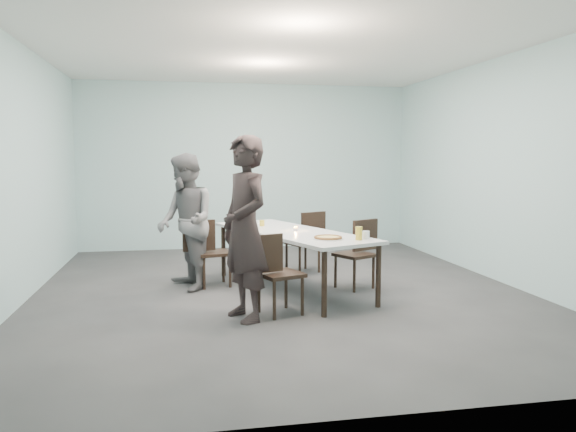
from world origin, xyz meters
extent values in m
plane|color=#333335|center=(0.00, 0.00, 0.00)|extent=(7.00, 7.00, 0.00)
cube|color=#A8D0D4|center=(0.00, 3.50, 1.50)|extent=(6.00, 0.02, 3.00)
cube|color=#A8D0D4|center=(0.00, -3.50, 1.50)|extent=(6.00, 0.02, 3.00)
cube|color=#A8D0D4|center=(-3.00, 0.00, 1.50)|extent=(0.02, 7.00, 3.00)
cube|color=#A8D0D4|center=(3.00, 0.00, 1.50)|extent=(0.02, 7.00, 3.00)
cube|color=white|center=(0.00, 0.00, 3.00)|extent=(6.00, 7.00, 0.02)
cube|color=white|center=(0.16, 0.05, 0.73)|extent=(1.78, 2.75, 0.04)
cylinder|color=black|center=(0.25, -1.23, 0.35)|extent=(0.06, 0.06, 0.71)
cylinder|color=black|center=(-0.63, 1.05, 0.35)|extent=(0.06, 0.06, 0.71)
cylinder|color=black|center=(0.94, -0.96, 0.35)|extent=(0.06, 0.06, 0.71)
cylinder|color=black|center=(0.06, 1.32, 0.35)|extent=(0.06, 0.06, 0.71)
cube|color=black|center=(-0.18, -1.02, 0.43)|extent=(0.54, 0.54, 0.04)
cube|color=black|center=(-0.35, -1.08, 0.67)|extent=(0.41, 0.18, 0.40)
cylinder|color=black|center=(-0.28, -1.24, 0.21)|extent=(0.04, 0.04, 0.41)
cylinder|color=black|center=(-0.39, -0.92, 0.21)|extent=(0.04, 0.04, 0.41)
cylinder|color=black|center=(0.04, -1.12, 0.21)|extent=(0.04, 0.04, 0.41)
cylinder|color=black|center=(-0.07, -0.80, 0.21)|extent=(0.04, 0.04, 0.41)
cube|color=black|center=(-0.79, 0.44, 0.43)|extent=(0.49, 0.49, 0.04)
cube|color=black|center=(-0.98, 0.41, 0.67)|extent=(0.42, 0.12, 0.40)
cylinder|color=black|center=(-0.93, 0.25, 0.21)|extent=(0.04, 0.04, 0.41)
cylinder|color=black|center=(-0.99, 0.58, 0.21)|extent=(0.04, 0.04, 0.41)
cylinder|color=black|center=(-0.60, 0.31, 0.21)|extent=(0.04, 0.04, 0.41)
cylinder|color=black|center=(-0.66, 0.64, 0.21)|extent=(0.04, 0.04, 0.41)
cube|color=black|center=(0.96, -0.03, 0.43)|extent=(0.57, 0.57, 0.04)
cube|color=black|center=(1.13, 0.06, 0.67)|extent=(0.39, 0.23, 0.40)
cylinder|color=black|center=(1.03, 0.20, 0.21)|extent=(0.04, 0.04, 0.41)
cylinder|color=black|center=(1.19, -0.10, 0.21)|extent=(0.04, 0.04, 0.41)
cylinder|color=black|center=(0.73, 0.05, 0.21)|extent=(0.04, 0.04, 0.41)
cylinder|color=black|center=(0.89, -0.26, 0.21)|extent=(0.04, 0.04, 0.41)
cube|color=black|center=(0.53, 1.09, 0.43)|extent=(0.55, 0.55, 0.04)
cube|color=black|center=(0.71, 1.17, 0.67)|extent=(0.40, 0.20, 0.40)
cylinder|color=black|center=(0.62, 1.32, 0.21)|extent=(0.04, 0.04, 0.41)
cylinder|color=black|center=(0.75, 1.00, 0.21)|extent=(0.04, 0.04, 0.41)
cylinder|color=black|center=(0.31, 1.18, 0.21)|extent=(0.04, 0.04, 0.41)
cylinder|color=black|center=(0.44, 0.87, 0.21)|extent=(0.04, 0.04, 0.41)
imported|color=black|center=(-0.56, -1.14, 0.95)|extent=(0.67, 0.81, 1.90)
imported|color=slate|center=(-1.15, 0.32, 0.86)|extent=(0.87, 0.99, 1.73)
cylinder|color=white|center=(0.42, -0.75, 0.76)|extent=(0.34, 0.34, 0.01)
cylinder|color=#F2DD8A|center=(0.42, -0.75, 0.77)|extent=(0.30, 0.30, 0.01)
torus|color=brown|center=(0.42, -0.75, 0.77)|extent=(0.32, 0.32, 0.03)
cylinder|color=white|center=(0.53, -0.48, 0.76)|extent=(0.18, 0.18, 0.01)
cylinder|color=gold|center=(0.74, -0.86, 0.82)|extent=(0.08, 0.08, 0.15)
cylinder|color=silver|center=(0.85, -0.80, 0.80)|extent=(0.08, 0.08, 0.09)
cylinder|color=silver|center=(0.21, 0.06, 0.77)|extent=(0.06, 0.06, 0.03)
cylinder|color=orange|center=(0.21, 0.06, 0.79)|extent=(0.04, 0.04, 0.01)
cylinder|color=gold|center=(-0.14, 0.60, 0.79)|extent=(0.07, 0.07, 0.08)
cube|color=silver|center=(-0.32, 0.90, 0.75)|extent=(0.36, 0.31, 0.01)
camera|label=1|loc=(-1.20, -6.80, 1.67)|focal=35.00mm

